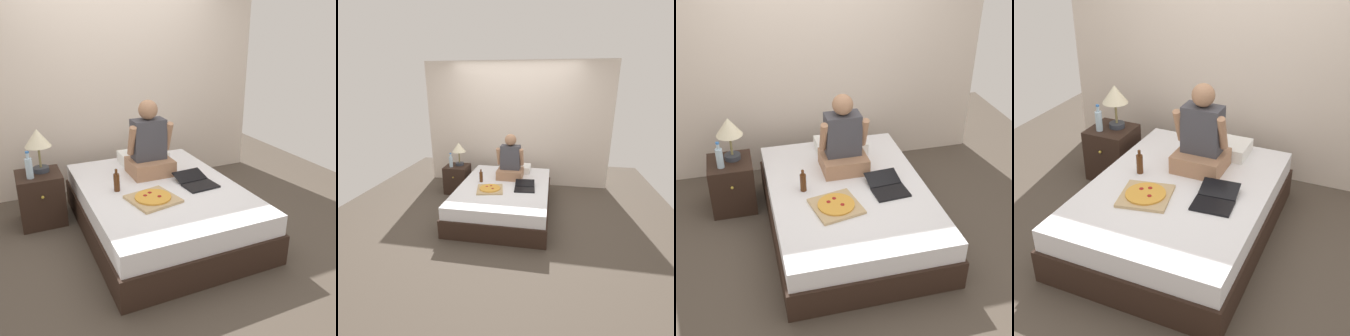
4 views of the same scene
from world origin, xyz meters
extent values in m
plane|color=#4C4238|center=(0.00, 0.00, 0.00)|extent=(5.77, 5.77, 0.00)
cube|color=beige|center=(0.00, 1.38, 1.25)|extent=(3.77, 0.12, 2.50)
cube|color=black|center=(0.00, 0.00, 0.14)|extent=(1.49, 2.04, 0.28)
cube|color=white|center=(0.00, 0.00, 0.37)|extent=(1.45, 1.98, 0.19)
cube|color=black|center=(-1.06, 0.66, 0.27)|extent=(0.44, 0.44, 0.54)
sphere|color=gold|center=(-1.06, 0.42, 0.38)|extent=(0.03, 0.03, 0.03)
cylinder|color=#333842|center=(-1.02, 0.71, 0.56)|extent=(0.16, 0.16, 0.05)
cylinder|color=olive|center=(-1.02, 0.71, 0.70)|extent=(0.02, 0.02, 0.22)
cone|color=beige|center=(-1.02, 0.71, 0.90)|extent=(0.26, 0.26, 0.18)
cylinder|color=silver|center=(-1.14, 0.57, 0.64)|extent=(0.07, 0.07, 0.20)
cylinder|color=silver|center=(-1.14, 0.57, 0.77)|extent=(0.03, 0.03, 0.06)
cylinder|color=blue|center=(-1.14, 0.57, 0.81)|extent=(0.04, 0.03, 0.02)
cube|color=white|center=(0.10, 0.74, 0.53)|extent=(0.52, 0.34, 0.12)
cube|color=#A37556|center=(0.04, 0.36, 0.55)|extent=(0.44, 0.40, 0.16)
cube|color=#3F3F47|center=(0.04, 0.39, 0.84)|extent=(0.34, 0.20, 0.42)
sphere|color=#A37556|center=(0.04, 0.39, 1.15)|extent=(0.20, 0.20, 0.20)
cylinder|color=#A37556|center=(-0.16, 0.34, 0.86)|extent=(0.07, 0.18, 0.32)
cylinder|color=#A37556|center=(0.24, 0.34, 0.86)|extent=(0.07, 0.18, 0.32)
cube|color=black|center=(0.36, -0.17, 0.48)|extent=(0.34, 0.24, 0.02)
cube|color=black|center=(0.34, 0.04, 0.51)|extent=(0.33, 0.22, 0.06)
cube|color=tan|center=(-0.18, -0.26, 0.48)|extent=(0.47, 0.47, 0.03)
cylinder|color=gold|center=(-0.18, -0.26, 0.50)|extent=(0.33, 0.33, 0.02)
cylinder|color=maroon|center=(-0.24, -0.22, 0.51)|extent=(0.04, 0.04, 0.00)
cylinder|color=maroon|center=(-0.13, -0.29, 0.51)|extent=(0.04, 0.04, 0.00)
cylinder|color=maroon|center=(-0.18, -0.18, 0.51)|extent=(0.04, 0.04, 0.00)
cylinder|color=#4C2811|center=(-0.42, 0.07, 0.55)|extent=(0.06, 0.06, 0.17)
cylinder|color=#4C2811|center=(-0.42, 0.07, 0.66)|extent=(0.03, 0.03, 0.05)
camera|label=1|loc=(-1.32, -3.09, 1.93)|focal=40.00mm
camera|label=2|loc=(0.74, -3.98, 2.08)|focal=28.00mm
camera|label=3|loc=(-0.93, -3.51, 2.92)|focal=50.00mm
camera|label=4|loc=(1.38, -3.04, 2.49)|focal=50.00mm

